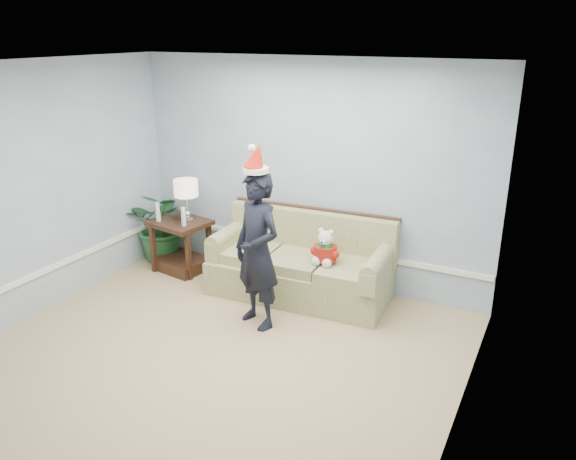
% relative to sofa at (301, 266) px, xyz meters
% --- Properties ---
extents(room_shell, '(4.54, 5.04, 2.74)m').
position_rel_sofa_xyz_m(room_shell, '(-0.14, -2.06, 1.00)').
color(room_shell, tan).
rests_on(room_shell, ground).
extents(wainscot_trim, '(4.49, 4.99, 0.06)m').
position_rel_sofa_xyz_m(wainscot_trim, '(-1.32, -0.89, 0.10)').
color(wainscot_trim, white).
rests_on(wainscot_trim, room_shell).
extents(sofa, '(2.13, 1.01, 0.98)m').
position_rel_sofa_xyz_m(sofa, '(0.00, 0.00, 0.00)').
color(sofa, '#55612E').
rests_on(sofa, room_shell).
extents(side_table, '(0.78, 0.69, 0.67)m').
position_rel_sofa_xyz_m(side_table, '(-1.69, -0.07, -0.08)').
color(side_table, '#362013').
rests_on(side_table, room_shell).
extents(table_lamp, '(0.30, 0.30, 0.54)m').
position_rel_sofa_xyz_m(table_lamp, '(-1.60, -0.03, 0.74)').
color(table_lamp, silver).
rests_on(table_lamp, side_table).
extents(candle_pair, '(0.46, 0.06, 0.24)m').
position_rel_sofa_xyz_m(candle_pair, '(-1.73, -0.20, 0.43)').
color(candle_pair, silver).
rests_on(candle_pair, side_table).
extents(houseplant, '(0.98, 0.88, 0.99)m').
position_rel_sofa_xyz_m(houseplant, '(-2.11, 0.10, 0.15)').
color(houseplant, '#22592D').
rests_on(houseplant, room_shell).
extents(man, '(0.71, 0.60, 1.67)m').
position_rel_sofa_xyz_m(man, '(-0.09, -0.86, 0.49)').
color(man, black).
rests_on(man, room_shell).
extents(santa_hat, '(0.35, 0.37, 0.30)m').
position_rel_sofa_xyz_m(santa_hat, '(-0.09, -0.85, 1.44)').
color(santa_hat, silver).
rests_on(santa_hat, man).
extents(teddy_bear, '(0.25, 0.29, 0.41)m').
position_rel_sofa_xyz_m(teddy_bear, '(0.36, -0.15, 0.31)').
color(teddy_bear, silver).
rests_on(teddy_bear, sofa).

